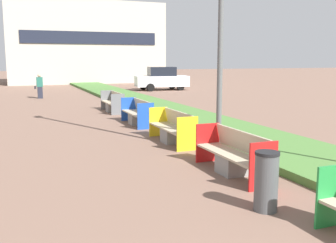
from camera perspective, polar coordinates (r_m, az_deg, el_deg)
name	(u,v)px	position (r m, az deg, el deg)	size (l,w,h in m)	color
planter_grass_strip	(225,130)	(13.47, 8.29, -1.24)	(2.80, 120.00, 0.18)	#4C7A38
building_backdrop	(85,43)	(43.36, -11.91, 11.04)	(15.76, 6.77, 8.24)	#B2AD9E
bench_red_frame	(234,157)	(8.66, 9.49, -5.11)	(0.65, 2.33, 0.94)	gray
bench_yellow_frame	(173,130)	(11.71, 0.70, -1.28)	(0.65, 2.32, 0.94)	gray
bench_blue_frame	(138,115)	(15.00, -4.44, 0.97)	(0.65, 2.24, 0.94)	gray
bench_grey_frame	(113,104)	(18.75, -7.98, 2.52)	(0.65, 2.21, 0.94)	gray
litter_bin	(266,181)	(6.68, 14.07, -8.41)	(0.40, 0.40, 1.00)	#4C4F51
pedestrian_walking	(40,86)	(26.23, -18.14, 4.90)	(0.53, 0.24, 1.55)	#232633
parked_car_distant	(162,79)	(31.75, -0.92, 6.23)	(4.40, 2.32, 1.86)	silver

